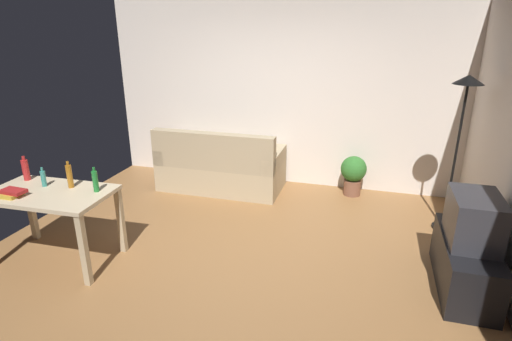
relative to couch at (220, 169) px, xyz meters
name	(u,v)px	position (x,y,z in m)	size (l,w,h in m)	color
ground_plane	(235,250)	(0.76, -1.59, -0.32)	(5.20, 4.40, 0.02)	olive
wall_rear	(281,93)	(0.76, 0.61, 1.04)	(5.20, 0.10, 2.70)	silver
couch	(220,169)	(0.00, 0.00, 0.00)	(1.77, 0.84, 0.92)	tan
tv_stand	(465,264)	(3.01, -1.63, -0.07)	(0.44, 1.10, 0.48)	black
tv	(474,219)	(3.01, -1.63, 0.39)	(0.41, 0.60, 0.44)	#2D2D33
torchiere_lamp	(463,112)	(3.01, -0.44, 1.11)	(0.32, 0.32, 1.81)	black
desk	(50,202)	(-0.93, -2.27, 0.34)	(1.22, 0.74, 0.76)	#C6B28E
potted_plant	(353,173)	(1.89, 0.31, 0.02)	(0.36, 0.36, 0.57)	brown
bottle_red	(26,170)	(-1.38, -2.06, 0.57)	(0.07, 0.07, 0.26)	#AD2323
bottle_tall	(43,178)	(-1.07, -2.15, 0.54)	(0.05, 0.05, 0.20)	teal
bottle_amber	(70,176)	(-0.79, -2.11, 0.58)	(0.06, 0.06, 0.28)	#9E6019
bottle_green	(95,181)	(-0.48, -2.13, 0.56)	(0.05, 0.05, 0.25)	#1E722D
book_stack	(12,193)	(-1.17, -2.45, 0.49)	(0.24, 0.17, 0.07)	#B7932D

